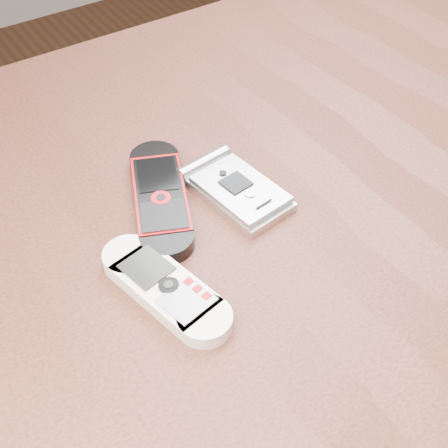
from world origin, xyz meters
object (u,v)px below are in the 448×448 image
at_px(table, 220,303).
at_px(nokia_black_red, 160,197).
at_px(motorola_razr, 238,190).
at_px(nokia_white, 165,288).

bearing_deg(table, nokia_black_red, 110.67).
relative_size(nokia_black_red, motorola_razr, 1.40).
bearing_deg(motorola_razr, nokia_black_red, 145.97).
relative_size(table, motorola_razr, 10.17).
xyz_separation_m(table, nokia_white, (-0.08, -0.03, 0.11)).
distance_m(nokia_white, nokia_black_red, 0.11).
height_order(table, nokia_white, nokia_white).
height_order(table, nokia_black_red, nokia_black_red).
distance_m(table, nokia_white, 0.14).
distance_m(nokia_white, motorola_razr, 0.14).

